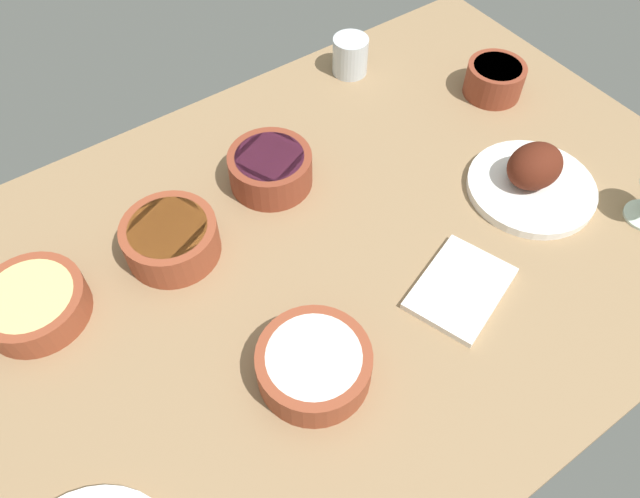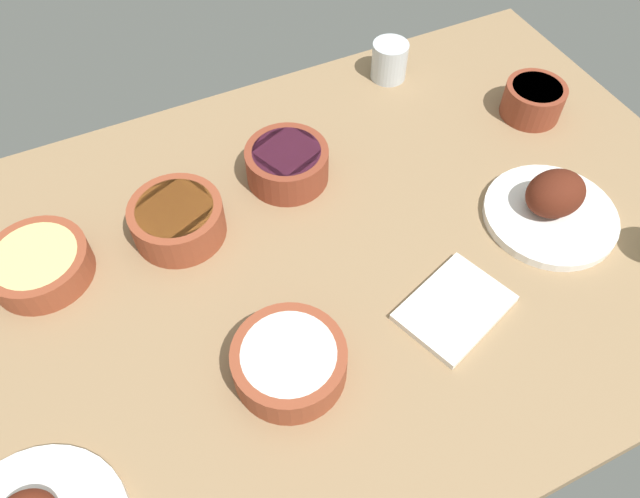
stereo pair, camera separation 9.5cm
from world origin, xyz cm
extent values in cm
cube|color=#937551|center=(0.00, 0.00, 2.00)|extent=(140.00, 90.00, 4.00)
cylinder|color=white|center=(38.10, -9.35, 4.80)|extent=(22.04, 22.04, 1.60)
ellipsoid|color=#511E11|center=(38.43, -8.33, 9.04)|extent=(10.15, 8.28, 7.47)
cylinder|color=brown|center=(2.40, 18.28, 7.15)|extent=(14.40, 14.40, 6.29)
cylinder|color=#4C192D|center=(2.40, 18.28, 9.79)|extent=(11.81, 11.81, 1.00)
cylinder|color=brown|center=(-12.35, -16.18, 6.75)|extent=(15.89, 15.89, 5.49)
cylinder|color=white|center=(-12.35, -16.18, 8.99)|extent=(13.03, 13.03, 1.00)
cylinder|color=brown|center=(51.37, 13.68, 7.18)|extent=(11.33, 11.33, 6.36)
cylinder|color=#D6BC70|center=(51.37, 13.68, 9.86)|extent=(9.29, 9.29, 1.00)
cylinder|color=brown|center=(-40.36, 15.53, 6.46)|extent=(15.64, 15.64, 4.92)
cylinder|color=#DBCC7A|center=(-40.36, 15.53, 8.42)|extent=(12.82, 12.82, 1.00)
cylinder|color=brown|center=(-18.55, 14.32, 7.14)|extent=(15.03, 15.03, 6.28)
cylinder|color=brown|center=(-18.55, 14.32, 9.78)|extent=(12.32, 12.32, 1.00)
cylinder|color=silver|center=(32.29, 35.43, 7.80)|extent=(7.18, 7.18, 7.61)
cube|color=white|center=(13.91, -17.62, 4.60)|extent=(19.20, 16.50, 1.20)
camera|label=1|loc=(-32.83, -46.86, 82.38)|focal=34.05mm
camera|label=2|loc=(-24.59, -51.66, 82.38)|focal=34.05mm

